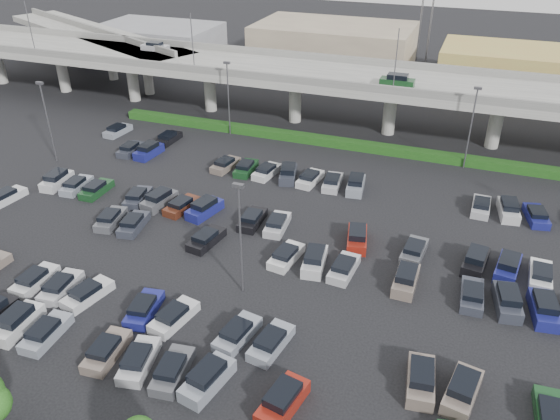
# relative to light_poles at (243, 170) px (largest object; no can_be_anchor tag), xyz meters

# --- Properties ---
(ground) EXTENTS (280.00, 280.00, 0.00)m
(ground) POSITION_rel_light_poles_xyz_m (4.13, -2.00, -6.24)
(ground) COLOR black
(overpass) EXTENTS (150.00, 13.00, 15.80)m
(overpass) POSITION_rel_light_poles_xyz_m (3.91, 30.00, 0.73)
(overpass) COLOR gray
(overpass) RESTS_ON ground
(on_ramp) EXTENTS (50.93, 30.13, 8.80)m
(on_ramp) POSITION_rel_light_poles_xyz_m (-47.98, 41.05, 0.62)
(on_ramp) COLOR gray
(on_ramp) RESTS_ON ground
(hedge) EXTENTS (66.00, 1.60, 1.10)m
(hedge) POSITION_rel_light_poles_xyz_m (4.13, 23.00, -5.69)
(hedge) COLOR #133B11
(hedge) RESTS_ON ground
(parked_cars) EXTENTS (62.92, 41.62, 1.67)m
(parked_cars) POSITION_rel_light_poles_xyz_m (3.37, -5.83, -5.61)
(parked_cars) COLOR #78695E
(parked_cars) RESTS_ON ground
(light_poles) EXTENTS (66.90, 48.38, 10.30)m
(light_poles) POSITION_rel_light_poles_xyz_m (0.00, 0.00, 0.00)
(light_poles) COLOR #505055
(light_poles) RESTS_ON ground
(distant_buildings) EXTENTS (138.00, 24.00, 9.00)m
(distant_buildings) POSITION_rel_light_poles_xyz_m (16.50, 59.81, -2.49)
(distant_buildings) COLOR gray
(distant_buildings) RESTS_ON ground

